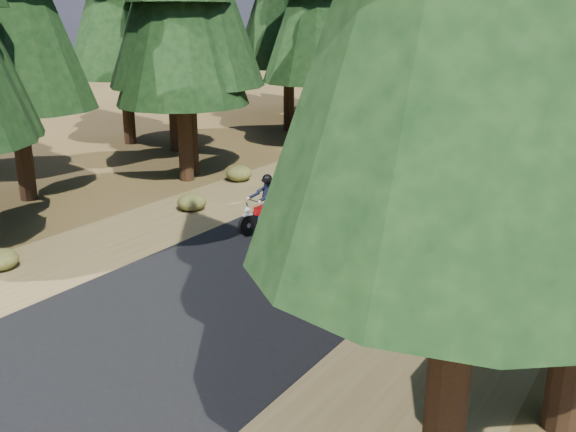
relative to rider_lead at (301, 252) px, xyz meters
The scene contains 7 objects.
ground 1.27m from the rider_lead, 133.21° to the right, with size 120.00×120.00×0.00m, color #473619.
road 4.29m from the rider_lead, 100.47° to the left, with size 6.00×100.00×0.01m, color black.
shoulder_l 6.83m from the rider_lead, 142.13° to the left, with size 3.20×100.00×0.01m, color brown.
shoulder_r 5.70m from the rider_lead, 47.51° to the left, with size 3.20×100.00×0.01m, color brown.
understory_shrubs 5.83m from the rider_lead, 82.30° to the left, with size 16.13×29.58×0.65m.
rider_lead is the anchor object (origin of this frame).
rider_follow 3.27m from the rider_lead, 139.35° to the left, with size 0.92×1.82×1.55m.
Camera 1 is at (7.72, -10.58, 5.57)m, focal length 40.00 mm.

